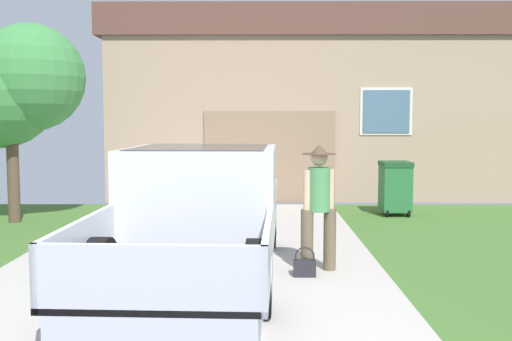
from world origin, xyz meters
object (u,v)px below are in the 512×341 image
object	(u,v)px
front_yard_tree	(14,86)
wheeled_trash_bin	(395,186)
pickup_truck	(201,217)
person_with_hat	(319,203)
handbag	(305,267)
house_with_garage	(307,105)

from	to	relation	value
front_yard_tree	wheeled_trash_bin	distance (m)	7.92
pickup_truck	person_with_hat	xyz separation A→B (m)	(1.55, 0.00, 0.18)
front_yard_tree	wheeled_trash_bin	world-z (taller)	front_yard_tree
wheeled_trash_bin	person_with_hat	bearing A→B (deg)	-113.80
handbag	pickup_truck	bearing A→B (deg)	169.12
person_with_hat	front_yard_tree	size ratio (longest dim) A/B	0.44
pickup_truck	house_with_garage	xyz separation A→B (m)	(2.09, 8.98, 1.66)
front_yard_tree	wheeled_trash_bin	bearing A→B (deg)	5.73
pickup_truck	wheeled_trash_bin	world-z (taller)	pickup_truck
front_yard_tree	person_with_hat	bearing A→B (deg)	-34.90
pickup_truck	person_with_hat	distance (m)	1.56
handbag	front_yard_tree	size ratio (longest dim) A/B	0.10
handbag	person_with_hat	bearing A→B (deg)	52.64
handbag	front_yard_tree	bearing A→B (deg)	142.32
pickup_truck	front_yard_tree	world-z (taller)	front_yard_tree
pickup_truck	wheeled_trash_bin	size ratio (longest dim) A/B	4.90
person_with_hat	wheeled_trash_bin	size ratio (longest dim) A/B	1.50
pickup_truck	front_yard_tree	bearing A→B (deg)	138.17
person_with_hat	front_yard_tree	bearing A→B (deg)	-53.15
person_with_hat	front_yard_tree	distance (m)	7.01
house_with_garage	pickup_truck	bearing A→B (deg)	-103.12
person_with_hat	house_with_garage	xyz separation A→B (m)	(0.54, 8.98, 1.48)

